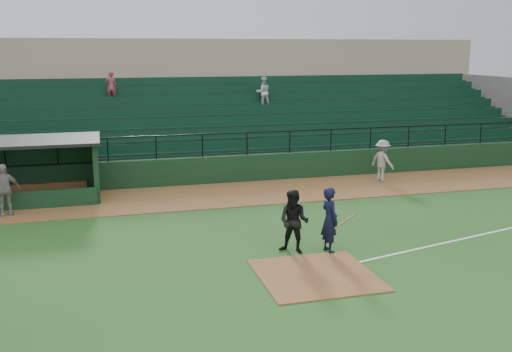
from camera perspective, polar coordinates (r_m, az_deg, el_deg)
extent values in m
plane|color=#21501A|center=(16.36, 4.65, -8.47)|extent=(90.00, 90.00, 0.00)
cube|color=brown|center=(23.69, -1.90, -1.76)|extent=(40.00, 4.00, 0.03)
cube|color=brown|center=(15.48, 5.92, -9.67)|extent=(3.00, 3.00, 0.03)
cube|color=black|center=(25.65, -3.05, 0.67)|extent=(36.00, 0.35, 1.20)
cylinder|color=black|center=(25.37, -3.09, 4.21)|extent=(36.00, 0.06, 0.06)
cube|color=slate|center=(30.19, -5.05, 4.74)|extent=(36.00, 9.00, 3.60)
cube|color=#0D321F|center=(29.64, -4.90, 5.48)|extent=(34.56, 8.00, 4.05)
cube|color=slate|center=(37.75, 23.05, 5.80)|extent=(0.35, 9.50, 4.20)
cube|color=tan|center=(36.43, -6.94, 8.23)|extent=(38.00, 3.00, 6.40)
cube|color=slate|center=(34.42, -6.46, 8.83)|extent=(36.00, 2.00, 0.20)
imported|color=silver|center=(31.54, 0.71, 8.26)|extent=(0.80, 0.62, 1.65)
imported|color=#983743|center=(31.32, -14.10, 8.59)|extent=(0.56, 0.37, 1.53)
cube|color=black|center=(23.91, -15.48, 0.71)|extent=(0.20, 2.60, 2.30)
imported|color=black|center=(16.95, 7.27, -4.31)|extent=(0.55, 0.76, 1.94)
cylinder|color=olive|center=(16.93, 8.78, -4.45)|extent=(0.79, 0.34, 0.35)
imported|color=black|center=(16.79, 3.77, -4.52)|extent=(1.15, 1.11, 1.87)
imported|color=gray|center=(26.32, 12.37, 1.50)|extent=(1.09, 1.37, 1.85)
imported|color=gray|center=(22.30, -23.60, -1.24)|extent=(1.16, 0.72, 1.85)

